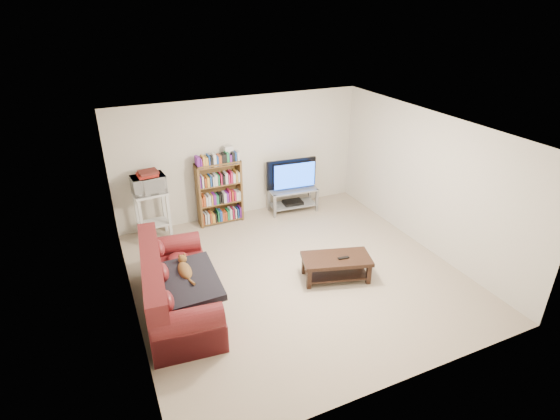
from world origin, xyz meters
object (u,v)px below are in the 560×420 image
bookshelf (219,192)px  sofa (174,291)px  coffee_table (336,264)px  tv_stand (293,196)px

bookshelf → sofa: bearing=-121.5°
sofa → coffee_table: size_ratio=1.90×
sofa → tv_stand: (2.95, 2.24, 0.01)m
coffee_table → tv_stand: 2.54m
coffee_table → bookshelf: bookshelf is taller
coffee_table → bookshelf: bearing=128.8°
tv_stand → coffee_table: bearing=-95.4°
coffee_table → bookshelf: size_ratio=0.93×
tv_stand → bookshelf: (-1.52, 0.14, 0.32)m
bookshelf → coffee_table: bearing=-68.4°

